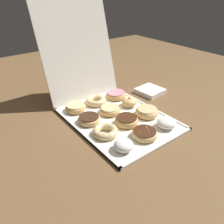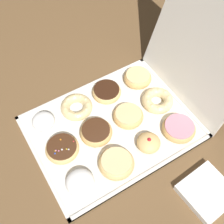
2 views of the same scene
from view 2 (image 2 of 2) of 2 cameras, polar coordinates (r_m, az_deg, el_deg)
The scene contains 16 objects.
ground_plane at distance 1.08m, azimuth -0.06°, elevation -3.16°, with size 3.00×3.00×0.00m, color brown.
donut_box at distance 1.08m, azimuth -0.06°, elevation -3.01°, with size 0.44×0.57×0.01m.
box_lid_open at distance 1.04m, azimuth 17.95°, elevation 14.18°, with size 0.44×0.58×0.01m, color silver.
powdered_filled_donut_0 at distance 1.09m, azimuth -12.98°, elevation -1.71°, with size 0.08×0.08×0.05m.
sprinkle_donut_1 at distance 1.03m, azimuth -9.49°, elevation -6.88°, with size 0.12×0.12×0.04m.
powdered_filled_donut_2 at distance 0.96m, azimuth -6.13°, elevation -13.19°, with size 0.09×0.09×0.05m.
cruller_donut_3 at distance 1.11m, azimuth -6.78°, elevation 0.97°, with size 0.12×0.12×0.04m.
chocolate_frosted_donut_4 at distance 1.04m, azimuth -3.00°, elevation -3.95°, with size 0.12×0.12×0.04m.
glazed_ring_donut_5 at distance 0.99m, azimuth 0.83°, elevation -9.73°, with size 0.12×0.12×0.04m.
chocolate_frosted_donut_6 at distance 1.14m, azimuth -1.04°, elevation 3.90°, with size 0.11×0.11×0.03m.
glazed_ring_donut_7 at distance 1.08m, azimuth 3.20°, elevation -0.84°, with size 0.11×0.11×0.04m.
jelly_filled_donut_8 at distance 1.02m, azimuth 6.98°, elevation -5.86°, with size 0.08×0.08×0.05m.
glazed_ring_donut_9 at distance 1.19m, azimuth 4.91°, elevation 6.57°, with size 0.11×0.11×0.04m.
cruller_donut_10 at distance 1.13m, azimuth 8.78°, elevation 2.09°, with size 0.12×0.12×0.04m.
pink_frosted_donut_11 at distance 1.08m, azimuth 12.66°, elevation -3.06°, with size 0.12×0.12×0.04m.
napkin_stack at distance 1.01m, azimuth 17.75°, elevation -14.41°, with size 0.15×0.15×0.03m, color white.
Camera 2 is at (0.48, -0.29, 0.93)m, focal length 47.87 mm.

